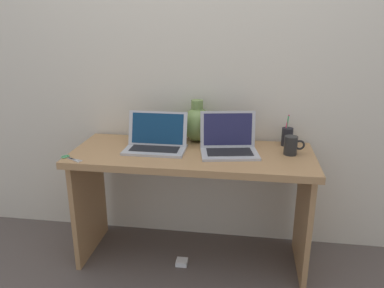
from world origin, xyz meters
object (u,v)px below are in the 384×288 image
Objects in this scene: scissors at (68,158)px; power_brick at (182,262)px; laptop_right at (229,142)px; laptop_left at (156,140)px; pen_cup at (287,137)px; coffee_mug at (291,145)px; green_vase at (197,124)px.

scissors reaches higher than power_brick.
power_brick is at bearing -155.12° from laptop_right.
laptop_right is at bearing 1.21° from laptop_left.
power_brick is (-0.61, -0.30, -0.76)m from pen_cup.
laptop_right is at bearing -178.48° from coffee_mug.
scissors is at bearing -147.85° from green_vase.
laptop_right reaches higher than coffee_mug.
pen_cup is at bearing 13.13° from laptop_left.
laptop_left reaches higher than power_brick.
coffee_mug reaches higher than scissors.
laptop_left is 1.88× the size of pen_cup.
coffee_mug is at bearing 1.52° from laptop_right.
power_brick is at bearing -154.28° from pen_cup.
power_brick is at bearing -34.00° from laptop_left.
laptop_right is (0.43, 0.01, 0.00)m from laptop_left.
coffee_mug is 0.62× the size of pen_cup.
coffee_mug reaches higher than power_brick.
pen_cup reaches higher than scissors.
laptop_left reaches higher than coffee_mug.
laptop_left is 0.80m from pen_cup.
pen_cup is (0.78, 0.18, -0.00)m from laptop_left.
power_brick is (0.17, -0.11, -0.76)m from laptop_left.
green_vase reaches higher than laptop_left.
scissors is 0.95m from power_brick.
scissors is (-0.45, -0.23, -0.05)m from laptop_left.
scissors is at bearing -164.92° from laptop_right.
green_vase reaches higher than power_brick.
green_vase reaches higher than coffee_mug.
power_brick is at bearing -168.03° from coffee_mug.
green_vase is 2.24× the size of coffee_mug.
laptop_left is 0.79m from coffee_mug.
coffee_mug is at bearing 11.97° from power_brick.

